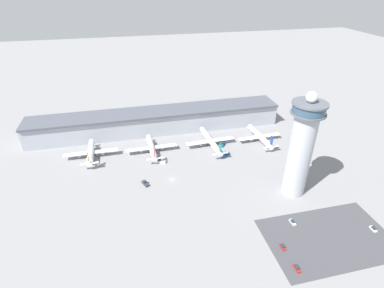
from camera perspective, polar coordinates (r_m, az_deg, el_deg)
name	(u,v)px	position (r m, az deg, el deg)	size (l,w,h in m)	color
ground_plane	(172,179)	(195.58, -3.87, -6.76)	(1000.00, 1000.00, 0.00)	gray
terminal_building	(157,121)	(250.49, -6.67, 4.41)	(204.40, 25.00, 18.34)	#A3A8B2
control_tower	(301,147)	(178.67, 20.06, -0.50)	(18.61, 18.61, 64.10)	#ADB2BC
parking_lot_surface	(328,238)	(173.24, 24.56, -15.94)	(64.00, 40.00, 0.01)	#424247
airplane_gate_alpha	(91,152)	(226.11, -18.73, -1.52)	(38.24, 32.40, 13.69)	white
airplane_gate_bravo	(152,148)	(222.39, -7.70, -0.68)	(37.51, 33.81, 13.00)	silver
airplane_gate_charlie	(211,141)	(228.85, 3.57, 0.60)	(38.08, 41.53, 13.23)	white
airplane_gate_delta	(260,137)	(241.51, 12.82, 1.40)	(35.17, 36.63, 13.16)	white
service_truck_catering	(160,161)	(211.78, -6.11, -3.30)	(8.06, 4.81, 3.15)	black
service_truck_fuel	(145,183)	(192.75, -8.91, -7.43)	(4.61, 6.81, 2.41)	black
service_truck_baggage	(225,155)	(219.64, 6.38, -2.00)	(7.82, 6.20, 2.90)	black
service_truck_water	(222,144)	(232.37, 5.79, 0.00)	(6.16, 7.76, 3.11)	black
car_silver_sedan	(293,222)	(174.20, 18.61, -13.91)	(2.01, 4.64, 1.38)	black
car_white_wagon	(283,247)	(160.52, 16.86, -18.22)	(1.84, 4.19, 1.41)	black
car_maroon_suv	(373,229)	(187.76, 31.28, -13.64)	(1.88, 4.17, 1.59)	black
car_grey_coupe	(297,268)	(154.13, 19.29, -21.39)	(1.77, 4.74, 1.51)	black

